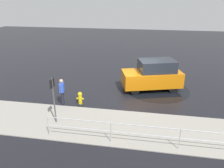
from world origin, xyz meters
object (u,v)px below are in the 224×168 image
Objects in this scene: pedestrian at (62,90)px; fire_hydrant at (80,98)px; moving_hatchback at (153,75)px; sign_post at (53,94)px.

fire_hydrant is at bearing -167.44° from pedestrian.
moving_hatchback reaches higher than pedestrian.
fire_hydrant is 2.51m from sign_post.
fire_hydrant is at bearing -105.93° from sign_post.
pedestrian is at bearing 32.46° from moving_hatchback.
sign_post is (-0.38, 1.91, 0.62)m from pedestrian.
sign_post is (0.61, 2.13, 1.18)m from fire_hydrant.
pedestrian is (0.99, 0.22, 0.56)m from fire_hydrant.
moving_hatchback is 5.22m from fire_hydrant.
moving_hatchback is 2.61× the size of pedestrian.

